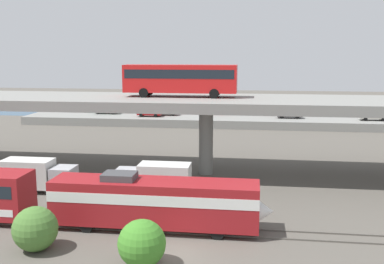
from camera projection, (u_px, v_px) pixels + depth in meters
ground_plane at (174, 254)px, 29.40m from camera, size 260.00×260.00×0.00m
rail_strip_near at (182, 233)px, 32.59m from camera, size 110.00×0.12×0.12m
rail_strip_far at (185, 226)px, 34.00m from camera, size 110.00×0.12×0.12m
train_locomotive at (165, 201)px, 33.10m from camera, size 16.24×3.04×4.18m
highway_overpass at (206, 104)px, 47.63m from camera, size 96.00×11.15×8.18m
transit_bus_on_overpass at (180, 78)px, 48.18m from camera, size 12.00×2.68×3.40m
service_truck_west at (37, 174)px, 42.35m from camera, size 6.80×2.46×3.04m
service_truck_east at (155, 179)px, 40.88m from camera, size 6.80×2.46×3.04m
pier_parking_lot at (226, 120)px, 82.96m from camera, size 72.91×12.43×1.43m
parked_car_0 at (373, 116)px, 77.17m from camera, size 4.64×1.85×1.50m
parked_car_1 at (166, 111)px, 83.68m from camera, size 4.24×1.94×1.50m
parked_car_2 at (271, 111)px, 84.33m from camera, size 4.01×1.82×1.50m
parked_car_3 at (149, 112)px, 81.95m from camera, size 4.28×1.89×1.50m
parked_car_4 at (220, 110)px, 84.62m from camera, size 4.54×1.84×1.50m
parked_car_5 at (290, 114)px, 79.95m from camera, size 4.35×1.95×1.50m
parked_car_6 at (157, 109)px, 86.22m from camera, size 4.18×1.91×1.50m
parked_car_7 at (107, 110)px, 85.75m from camera, size 4.68×2.00×1.50m
harbor_water at (231, 108)px, 105.54m from camera, size 140.00×36.00×0.01m
shrub_left at (35, 229)px, 29.72m from camera, size 2.96×2.96×2.96m
shrub_right at (142, 244)px, 27.45m from camera, size 2.95×2.95×2.95m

